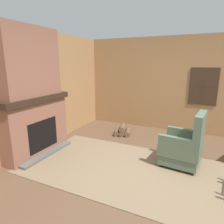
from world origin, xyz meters
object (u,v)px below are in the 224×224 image
Objects in this scene: firewood_stack at (122,131)px; oil_lamp_vase at (23,92)px; armchair at (184,147)px; storage_case at (38,92)px.

oil_lamp_vase is (-1.19, -1.98, 1.20)m from firewood_stack.
firewood_stack is at bearing 59.11° from oil_lamp_vase.
oil_lamp_vase is at bearing 24.07° from armchair.
firewood_stack is at bearing 53.76° from storage_case.
oil_lamp_vase reaches higher than armchair.
firewood_stack is 1.86× the size of oil_lamp_vase.
armchair is 1.94× the size of firewood_stack.
storage_case is (-2.80, -0.56, 0.89)m from armchair.
firewood_stack is (-1.61, 1.06, -0.27)m from armchair.
armchair is at bearing 11.33° from storage_case.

